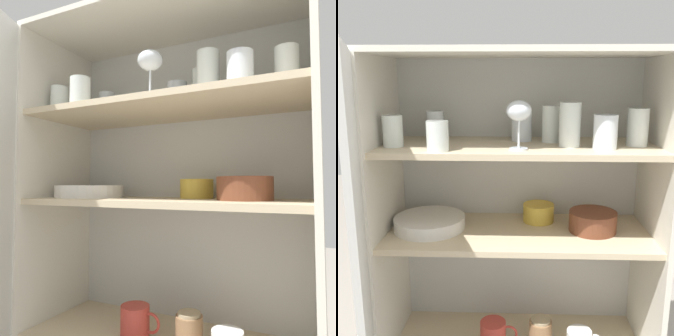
# 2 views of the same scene
# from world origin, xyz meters

# --- Properties ---
(cupboard_back_panel) EXTENTS (0.95, 0.02, 1.36)m
(cupboard_back_panel) POSITION_xyz_m (0.00, 0.37, 0.68)
(cupboard_back_panel) COLOR silver
(cupboard_back_panel) RESTS_ON ground_plane
(cupboard_side_left) EXTENTS (0.02, 0.40, 1.36)m
(cupboard_side_left) POSITION_xyz_m (-0.47, 0.18, 0.68)
(cupboard_side_left) COLOR silver
(cupboard_side_left) RESTS_ON ground_plane
(cupboard_side_right) EXTENTS (0.02, 0.40, 1.36)m
(cupboard_side_right) POSITION_xyz_m (0.47, 0.18, 0.68)
(cupboard_side_right) COLOR silver
(cupboard_side_right) RESTS_ON ground_plane
(cupboard_top_panel) EXTENTS (0.95, 0.40, 0.02)m
(cupboard_top_panel) POSITION_xyz_m (0.00, 0.18, 1.37)
(cupboard_top_panel) COLOR silver
(cupboard_top_panel) RESTS_ON cupboard_side_left
(shelf_board_middle) EXTENTS (0.91, 0.36, 0.02)m
(shelf_board_middle) POSITION_xyz_m (0.00, 0.18, 0.75)
(shelf_board_middle) COLOR beige
(shelf_board_upper) EXTENTS (0.91, 0.36, 0.02)m
(shelf_board_upper) POSITION_xyz_m (0.00, 0.18, 1.06)
(shelf_board_upper) COLOR beige
(tumbler_glass_0) EXTENTS (0.07, 0.07, 0.12)m
(tumbler_glass_0) POSITION_xyz_m (0.39, 0.17, 1.13)
(tumbler_glass_0) COLOR white
(tumbler_glass_0) RESTS_ON shelf_board_upper
(tumbler_glass_1) EXTENTS (0.07, 0.07, 0.09)m
(tumbler_glass_1) POSITION_xyz_m (-0.25, 0.05, 1.12)
(tumbler_glass_1) COLOR white
(tumbler_glass_1) RESTS_ON shelf_board_upper
(tumbler_glass_2) EXTENTS (0.07, 0.07, 0.10)m
(tumbler_glass_2) POSITION_xyz_m (-0.41, 0.12, 1.12)
(tumbler_glass_2) COLOR white
(tumbler_glass_2) RESTS_ON shelf_board_upper
(tumbler_glass_3) EXTENTS (0.07, 0.07, 0.14)m
(tumbler_glass_3) POSITION_xyz_m (0.17, 0.15, 1.14)
(tumbler_glass_3) COLOR white
(tumbler_glass_3) RESTS_ON shelf_board_upper
(tumbler_glass_4) EXTENTS (0.07, 0.07, 0.10)m
(tumbler_glass_4) POSITION_xyz_m (0.01, 0.26, 1.12)
(tumbler_glass_4) COLOR white
(tumbler_glass_4) RESTS_ON shelf_board_upper
(tumbler_glass_5) EXTENTS (0.08, 0.08, 0.11)m
(tumbler_glass_5) POSITION_xyz_m (0.27, 0.11, 1.13)
(tumbler_glass_5) COLOR white
(tumbler_glass_5) RESTS_ON shelf_board_upper
(tumbler_glass_6) EXTENTS (0.06, 0.06, 0.10)m
(tumbler_glass_6) POSITION_xyz_m (-0.30, 0.27, 1.12)
(tumbler_glass_6) COLOR white
(tumbler_glass_6) RESTS_ON shelf_board_upper
(tumbler_glass_7) EXTENTS (0.06, 0.06, 0.13)m
(tumbler_glass_7) POSITION_xyz_m (0.11, 0.24, 1.13)
(tumbler_glass_7) COLOR white
(tumbler_glass_7) RESTS_ON shelf_board_upper
(wine_glass_0) EXTENTS (0.08, 0.08, 0.15)m
(wine_glass_0) POSITION_xyz_m (-0.00, 0.08, 1.19)
(wine_glass_0) COLOR white
(wine_glass_0) RESTS_ON shelf_board_upper
(plate_stack_white) EXTENTS (0.25, 0.25, 0.04)m
(plate_stack_white) POSITION_xyz_m (-0.32, 0.19, 0.78)
(plate_stack_white) COLOR white
(plate_stack_white) RESTS_ON shelf_board_middle
(mixing_bowl_large) EXTENTS (0.17, 0.17, 0.07)m
(mixing_bowl_large) POSITION_xyz_m (0.26, 0.19, 0.80)
(mixing_bowl_large) COLOR brown
(mixing_bowl_large) RESTS_ON shelf_board_middle
(serving_bowl_small) EXTENTS (0.12, 0.12, 0.07)m
(serving_bowl_small) POSITION_xyz_m (0.08, 0.28, 0.80)
(serving_bowl_small) COLOR gold
(serving_bowl_small) RESTS_ON shelf_board_middle
(coffee_mug_primary) EXTENTS (0.14, 0.10, 0.10)m
(coffee_mug_primary) POSITION_xyz_m (-0.09, 0.15, 0.36)
(coffee_mug_primary) COLOR #BC3D33
(coffee_mug_primary) RESTS_ON shelf_board_lower
(storage_jar) EXTENTS (0.09, 0.09, 0.10)m
(storage_jar) POSITION_xyz_m (0.09, 0.18, 0.36)
(storage_jar) COLOR #99704C
(storage_jar) RESTS_ON shelf_board_lower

